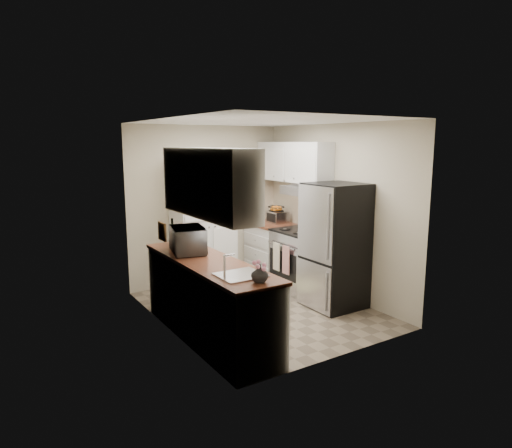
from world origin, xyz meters
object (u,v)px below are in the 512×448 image
object	(u,v)px
pantry_cabinet	(203,224)
wine_bottle	(172,234)
refrigerator	(335,246)
toaster_oven	(277,217)
electric_range	(300,259)
microwave	(188,240)

from	to	relation	value
pantry_cabinet	wine_bottle	xyz separation A→B (m)	(-0.88, -0.94, 0.09)
refrigerator	toaster_oven	size ratio (longest dim) A/B	5.14
pantry_cabinet	electric_range	size ratio (longest dim) A/B	1.77
electric_range	refrigerator	world-z (taller)	refrigerator
refrigerator	microwave	distance (m)	2.02
electric_range	microwave	size ratio (longest dim) A/B	2.02
wine_bottle	toaster_oven	size ratio (longest dim) A/B	1.04
electric_range	wine_bottle	world-z (taller)	wine_bottle
wine_bottle	toaster_oven	xyz separation A→B (m)	(2.17, 0.79, -0.08)
refrigerator	wine_bottle	bearing A→B (deg)	158.67
wine_bottle	toaster_oven	distance (m)	2.31
pantry_cabinet	microwave	xyz separation A→B (m)	(-0.82, -1.27, 0.07)
refrigerator	toaster_oven	distance (m)	1.59
pantry_cabinet	electric_range	world-z (taller)	pantry_cabinet
electric_range	wine_bottle	distance (m)	2.15
toaster_oven	wine_bottle	bearing A→B (deg)	-158.33
pantry_cabinet	refrigerator	distance (m)	2.07
electric_range	toaster_oven	distance (m)	0.95
pantry_cabinet	toaster_oven	xyz separation A→B (m)	(1.29, -0.15, 0.02)
electric_range	toaster_oven	size ratio (longest dim) A/B	3.42
pantry_cabinet	electric_range	distance (m)	1.58
refrigerator	wine_bottle	distance (m)	2.18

